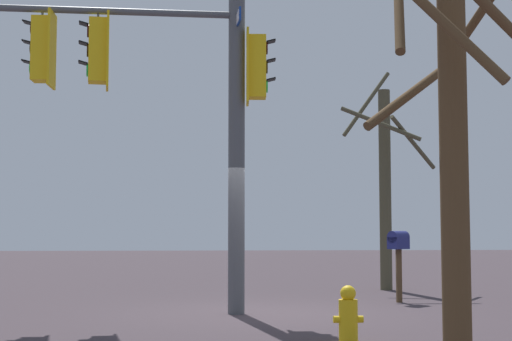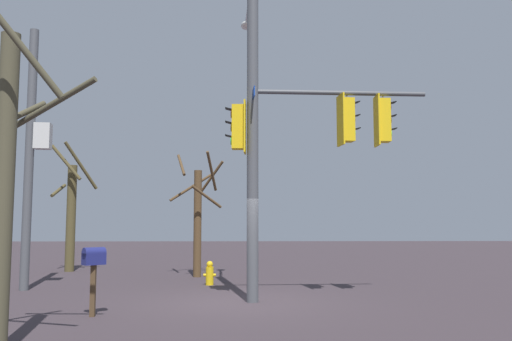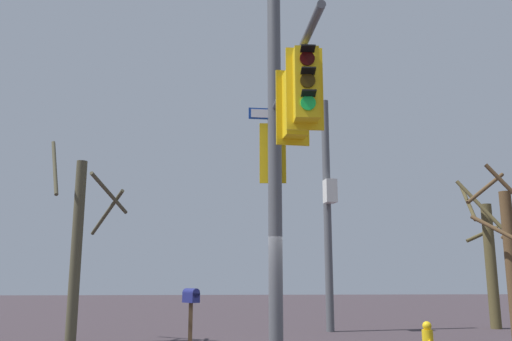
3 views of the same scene
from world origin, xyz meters
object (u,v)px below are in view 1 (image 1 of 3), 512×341
(bare_tree_behind_pole, at_px, (454,150))
(bare_tree_corner, at_px, (385,180))
(fire_hydrant, at_px, (348,316))
(mailbox, at_px, (398,246))

(bare_tree_behind_pole, xyz_separation_m, bare_tree_corner, (1.99, 10.86, 0.42))
(bare_tree_corner, bearing_deg, bare_tree_behind_pole, -100.41)
(fire_hydrant, bearing_deg, mailbox, 68.87)
(bare_tree_behind_pole, distance_m, bare_tree_corner, 11.05)
(mailbox, xyz_separation_m, bare_tree_corner, (0.51, 3.07, 1.52))
(fire_hydrant, xyz_separation_m, bare_tree_behind_pole, (0.58, -2.43, 1.87))
(bare_tree_behind_pole, relative_size, bare_tree_corner, 0.80)
(fire_hydrant, distance_m, bare_tree_corner, 9.10)
(fire_hydrant, distance_m, bare_tree_behind_pole, 3.12)
(fire_hydrant, distance_m, mailbox, 5.79)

